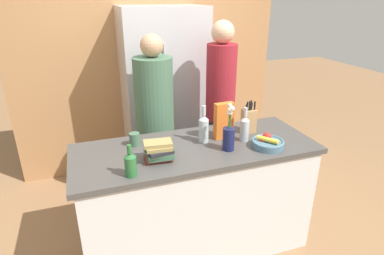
# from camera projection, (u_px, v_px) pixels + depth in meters

# --- Properties ---
(ground_plane) EXTENTS (14.00, 14.00, 0.00)m
(ground_plane) POSITION_uv_depth(u_px,v_px,m) (195.00, 242.00, 2.78)
(ground_plane) COLOR #936B47
(kitchen_island) EXTENTS (1.84, 0.72, 0.93)m
(kitchen_island) POSITION_uv_depth(u_px,v_px,m) (196.00, 198.00, 2.60)
(kitchen_island) COLOR silver
(kitchen_island) RESTS_ON ground_plane
(back_wall_wood) EXTENTS (3.04, 0.12, 2.60)m
(back_wall_wood) POSITION_uv_depth(u_px,v_px,m) (149.00, 59.00, 3.69)
(back_wall_wood) COLOR #AD7A4C
(back_wall_wood) RESTS_ON ground_plane
(refrigerator) EXTENTS (0.86, 0.63, 1.89)m
(refrigerator) POSITION_uv_depth(u_px,v_px,m) (164.00, 97.00, 3.53)
(refrigerator) COLOR #B7B7BC
(refrigerator) RESTS_ON ground_plane
(fruit_bowl) EXTENTS (0.24, 0.24, 0.09)m
(fruit_bowl) POSITION_uv_depth(u_px,v_px,m) (267.00, 143.00, 2.41)
(fruit_bowl) COLOR slate
(fruit_bowl) RESTS_ON kitchen_island
(knife_block) EXTENTS (0.11, 0.09, 0.28)m
(knife_block) POSITION_uv_depth(u_px,v_px,m) (249.00, 120.00, 2.64)
(knife_block) COLOR tan
(knife_block) RESTS_ON kitchen_island
(flower_vase) EXTENTS (0.09, 0.09, 0.36)m
(flower_vase) POSITION_uv_depth(u_px,v_px,m) (229.00, 135.00, 2.33)
(flower_vase) COLOR #191E4C
(flower_vase) RESTS_ON kitchen_island
(cereal_box) EXTENTS (0.16, 0.07, 0.29)m
(cereal_box) POSITION_uv_depth(u_px,v_px,m) (224.00, 121.00, 2.52)
(cereal_box) COLOR orange
(cereal_box) RESTS_ON kitchen_island
(coffee_mug) EXTENTS (0.08, 0.12, 0.10)m
(coffee_mug) POSITION_uv_depth(u_px,v_px,m) (135.00, 139.00, 2.43)
(coffee_mug) COLOR #42664C
(coffee_mug) RESTS_ON kitchen_island
(book_stack) EXTENTS (0.21, 0.17, 0.14)m
(book_stack) POSITION_uv_depth(u_px,v_px,m) (159.00, 151.00, 2.20)
(book_stack) COLOR maroon
(book_stack) RESTS_ON kitchen_island
(bottle_oil) EXTENTS (0.07, 0.07, 0.27)m
(bottle_oil) POSITION_uv_depth(u_px,v_px,m) (245.00, 128.00, 2.48)
(bottle_oil) COLOR #B2BCC1
(bottle_oil) RESTS_ON kitchen_island
(bottle_vinegar) EXTENTS (0.08, 0.08, 0.22)m
(bottle_vinegar) POSITION_uv_depth(u_px,v_px,m) (131.00, 164.00, 2.01)
(bottle_vinegar) COLOR #286633
(bottle_vinegar) RESTS_ON kitchen_island
(bottle_wine) EXTENTS (0.08, 0.08, 0.29)m
(bottle_wine) POSITION_uv_depth(u_px,v_px,m) (204.00, 128.00, 2.46)
(bottle_wine) COLOR #B2BCC1
(bottle_wine) RESTS_ON kitchen_island
(person_at_sink) EXTENTS (0.35, 0.35, 1.69)m
(person_at_sink) POSITION_uv_depth(u_px,v_px,m) (155.00, 117.00, 2.94)
(person_at_sink) COLOR #383842
(person_at_sink) RESTS_ON ground_plane
(person_in_blue) EXTENTS (0.28, 0.28, 1.79)m
(person_in_blue) POSITION_uv_depth(u_px,v_px,m) (220.00, 102.00, 3.09)
(person_in_blue) COLOR #383842
(person_in_blue) RESTS_ON ground_plane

